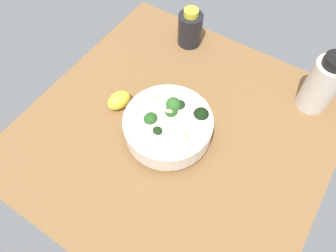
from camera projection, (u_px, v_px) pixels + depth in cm
name	position (u px, v px, depth cm)	size (l,w,h in cm)	color
ground_plane	(177.00, 135.00, 78.61)	(70.07, 70.07, 4.71)	brown
bowl_of_broccoli	(169.00, 125.00, 72.42)	(20.29, 20.29, 9.07)	silver
lemon_wedge	(119.00, 100.00, 78.69)	(6.23, 4.30, 4.31)	yellow
bottle_tall	(190.00, 28.00, 88.52)	(6.81, 6.81, 11.05)	black
bottle_short	(322.00, 84.00, 74.48)	(7.55, 7.55, 16.14)	beige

